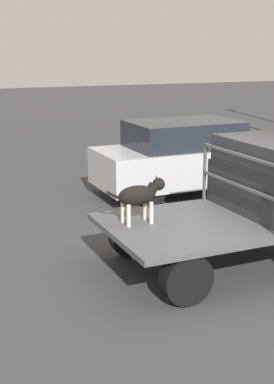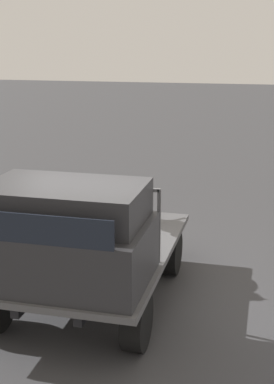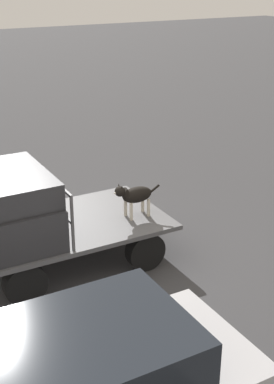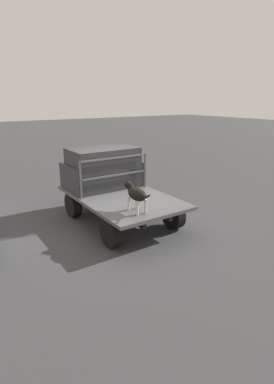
% 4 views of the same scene
% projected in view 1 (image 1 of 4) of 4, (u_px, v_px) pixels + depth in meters
% --- Properties ---
extents(ground_plane, '(80.00, 80.00, 0.00)m').
position_uv_depth(ground_plane, '(219.00, 265.00, 8.10)').
color(ground_plane, '#38383A').
extents(flatbed_truck, '(3.47, 2.09, 0.75)m').
position_uv_depth(flatbed_truck, '(221.00, 231.00, 7.96)').
color(flatbed_truck, black).
rests_on(flatbed_truck, ground).
extents(truck_headboard, '(0.04, 1.97, 0.96)m').
position_uv_depth(truck_headboard, '(239.00, 175.00, 7.85)').
color(truck_headboard, '#4C4C4F').
rests_on(truck_headboard, flatbed_truck).
extents(dog, '(0.93, 0.29, 0.67)m').
position_uv_depth(dog, '(141.00, 195.00, 7.62)').
color(dog, beige).
rests_on(dog, flatbed_truck).
extents(parked_sedan, '(4.39, 1.74, 1.63)m').
position_uv_depth(parked_sedan, '(189.00, 157.00, 12.10)').
color(parked_sedan, black).
rests_on(parked_sedan, ground).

